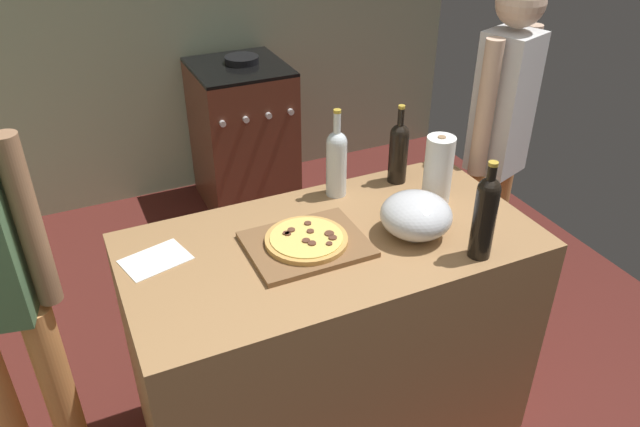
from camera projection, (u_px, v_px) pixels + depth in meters
name	position (u px, v px, depth m)	size (l,w,h in m)	color
ground_plane	(265.00, 313.00, 3.22)	(3.98, 3.60, 0.02)	#511E19
counter	(331.00, 339.00, 2.38)	(1.44, 0.74, 0.93)	#9E7247
cutting_board	(306.00, 244.00, 2.09)	(0.40, 0.32, 0.02)	brown
pizza	(307.00, 239.00, 2.08)	(0.28, 0.28, 0.03)	tan
mixing_bowl	(416.00, 215.00, 2.12)	(0.25, 0.25, 0.15)	#B2B2B7
paper_towel_roll	(438.00, 170.00, 2.29)	(0.11, 0.11, 0.27)	white
wine_bottle_green	(336.00, 160.00, 2.33)	(0.08, 0.08, 0.35)	silver
wine_bottle_clear	(485.00, 214.00, 1.97)	(0.08, 0.08, 0.35)	black
wine_bottle_amber	(399.00, 150.00, 2.43)	(0.08, 0.08, 0.32)	black
recipe_sheet	(156.00, 260.00, 2.03)	(0.21, 0.15, 0.00)	white
stove	(243.00, 136.00, 3.96)	(0.56, 0.62, 0.98)	brown
person_in_red	(498.00, 142.00, 2.74)	(0.36, 0.26, 1.67)	#D88C4C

